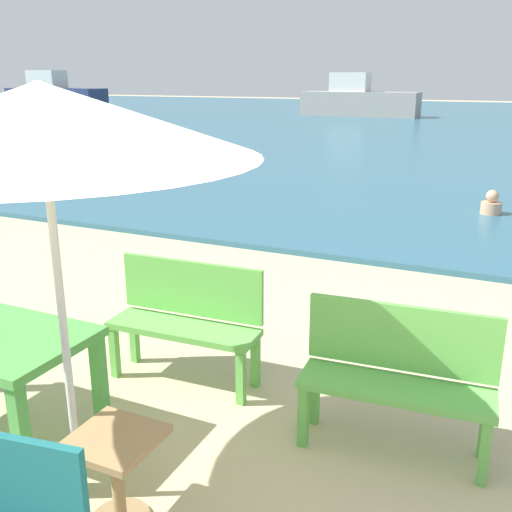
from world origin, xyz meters
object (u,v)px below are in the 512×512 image
object	(u,v)px
patio_umbrella	(42,121)
side_table_wood	(117,466)
bench_green_right	(398,371)
swimmer_person	(491,205)
boat_tanker	(55,96)
boat_fishing_trawler	(358,101)
bench_green_left	(187,315)

from	to	relation	value
patio_umbrella	side_table_wood	world-z (taller)	patio_umbrella
patio_umbrella	bench_green_right	bearing A→B (deg)	39.62
swimmer_person	boat_tanker	distance (m)	34.86
bench_green_right	boat_fishing_trawler	size ratio (longest dim) A/B	0.18
bench_green_left	boat_tanker	bearing A→B (deg)	134.58
side_table_wood	bench_green_right	bearing A→B (deg)	48.17
bench_green_right	swimmer_person	xyz separation A→B (m)	(0.09, 7.09, -0.30)
bench_green_right	side_table_wood	bearing A→B (deg)	-131.83
bench_green_left	bench_green_right	size ratio (longest dim) A/B	0.99
patio_umbrella	swimmer_person	world-z (taller)	patio_umbrella
bench_green_right	boat_fishing_trawler	world-z (taller)	boat_fishing_trawler
side_table_wood	swimmer_person	xyz separation A→B (m)	(1.27, 8.41, -0.11)
side_table_wood	boat_tanker	size ratio (longest dim) A/B	0.08
boat_tanker	side_table_wood	bearing A→B (deg)	-46.46
patio_umbrella	boat_tanker	distance (m)	39.16
bench_green_left	boat_tanker	size ratio (longest dim) A/B	0.17
swimmer_person	bench_green_left	bearing A→B (deg)	-104.49
side_table_wood	bench_green_left	world-z (taller)	bench_green_left
side_table_wood	swimmer_person	bearing A→B (deg)	81.39
bench_green_left	bench_green_right	bearing A→B (deg)	-7.34
swimmer_person	patio_umbrella	bearing A→B (deg)	-100.91
bench_green_right	swimmer_person	world-z (taller)	bench_green_right
bench_green_left	side_table_wood	bearing A→B (deg)	-71.89
bench_green_left	swimmer_person	size ratio (longest dim) A/B	2.97
side_table_wood	boat_tanker	distance (m)	39.42
boat_fishing_trawler	bench_green_left	bearing A→B (deg)	-76.85
patio_umbrella	boat_fishing_trawler	world-z (taller)	boat_fishing_trawler
bench_green_left	boat_tanker	distance (m)	37.97
bench_green_left	swimmer_person	bearing A→B (deg)	75.51
patio_umbrella	boat_fishing_trawler	size ratio (longest dim) A/B	0.35
patio_umbrella	bench_green_right	xyz separation A→B (m)	(1.51, 1.25, -1.58)
patio_umbrella	boat_tanker	xyz separation A→B (m)	(-26.82, 28.51, -1.11)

